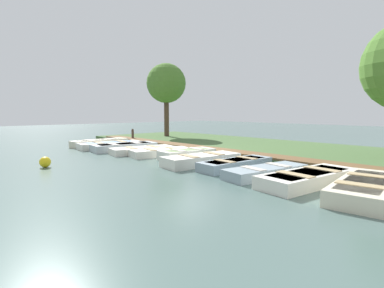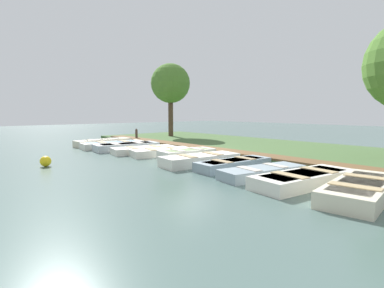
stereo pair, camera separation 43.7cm
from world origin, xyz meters
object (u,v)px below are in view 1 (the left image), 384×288
rowboat_4 (161,152)px  rowboat_5 (187,154)px  rowboat_9 (309,178)px  park_tree_far_left (166,84)px  mooring_post_near (133,135)px  rowboat_8 (266,172)px  buoy (45,162)px  rowboat_1 (110,145)px  rowboat_3 (143,150)px  rowboat_2 (124,147)px  rowboat_6 (202,160)px  rowboat_10 (366,188)px  rowboat_0 (100,143)px  rowboat_7 (236,164)px

rowboat_4 → rowboat_5: rowboat_5 is taller
rowboat_9 → park_tree_far_left: (-6.08, -14.58, 4.05)m
rowboat_9 → mooring_post_near: 14.33m
rowboat_8 → buoy: (4.78, -6.61, 0.03)m
rowboat_1 → rowboat_9: rowboat_9 is taller
rowboat_3 → rowboat_5: (-0.55, 2.80, 0.04)m
rowboat_2 → mooring_post_near: 4.49m
mooring_post_near → rowboat_2: bearing=52.8°
rowboat_2 → rowboat_9: (-0.00, 10.50, -0.00)m
buoy → rowboat_5: bearing=159.9°
mooring_post_near → buoy: 9.64m
park_tree_far_left → rowboat_9: bearing=67.4°
rowboat_5 → mooring_post_near: mooring_post_near is taller
rowboat_5 → rowboat_2: bearing=-77.0°
rowboat_8 → mooring_post_near: (-2.73, -12.64, 0.30)m
rowboat_1 → mooring_post_near: (-2.82, -2.12, 0.28)m
rowboat_1 → rowboat_4: size_ratio=1.18×
rowboat_3 → rowboat_5: 2.85m
rowboat_3 → rowboat_8: rowboat_8 is taller
rowboat_6 → rowboat_8: bearing=97.3°
rowboat_3 → rowboat_5: bearing=111.4°
rowboat_6 → park_tree_far_left: size_ratio=0.58×
rowboat_8 → rowboat_10: 2.97m
rowboat_0 → buoy: bearing=40.8°
rowboat_10 → mooring_post_near: size_ratio=3.88×
rowboat_3 → mooring_post_near: bearing=-106.2°
rowboat_0 → rowboat_4: bearing=85.8°
rowboat_2 → rowboat_7: bearing=99.9°
rowboat_1 → rowboat_4: bearing=100.9°
rowboat_5 → rowboat_7: (0.30, 3.07, -0.03)m
rowboat_1 → buoy: buoy is taller
rowboat_2 → rowboat_8: size_ratio=1.14×
rowboat_1 → rowboat_3: bearing=99.6°
rowboat_8 → buoy: 8.15m
rowboat_1 → rowboat_9: size_ratio=1.01×
rowboat_0 → rowboat_3: size_ratio=1.07×
mooring_post_near → rowboat_8: bearing=77.8°
rowboat_4 → mooring_post_near: 6.98m
rowboat_2 → buoy: size_ratio=8.71×
rowboat_10 → buoy: bearing=-71.6°
rowboat_0 → mooring_post_near: 2.86m
rowboat_10 → buoy: size_ratio=8.74×
rowboat_7 → park_tree_far_left: park_tree_far_left is taller
rowboat_4 → rowboat_10: rowboat_10 is taller
buoy → park_tree_far_left: 13.32m
rowboat_5 → rowboat_3: bearing=-74.2°
rowboat_4 → rowboat_8: 6.11m
rowboat_2 → rowboat_7: (-0.34, 7.52, -0.02)m
rowboat_1 → rowboat_7: bearing=98.7°
rowboat_7 → park_tree_far_left: (-5.74, -11.60, 4.06)m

